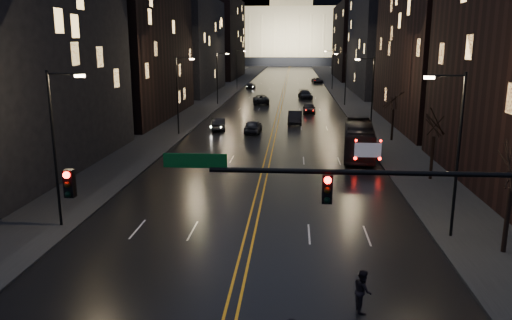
% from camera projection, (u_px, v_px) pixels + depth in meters
% --- Properties ---
extents(road, '(20.00, 320.00, 0.02)m').
position_uv_depth(road, '(286.00, 80.00, 144.61)').
color(road, black).
rests_on(road, ground).
extents(sidewalk_left, '(8.00, 320.00, 0.16)m').
position_uv_depth(sidewalk_left, '(238.00, 80.00, 145.64)').
color(sidewalk_left, black).
rests_on(sidewalk_left, ground).
extents(sidewalk_right, '(8.00, 320.00, 0.16)m').
position_uv_depth(sidewalk_right, '(335.00, 80.00, 143.56)').
color(sidewalk_right, black).
rests_on(sidewalk_right, ground).
extents(center_line, '(0.62, 320.00, 0.01)m').
position_uv_depth(center_line, '(286.00, 80.00, 144.61)').
color(center_line, orange).
rests_on(center_line, road).
extents(building_left_mid, '(12.00, 30.00, 28.00)m').
position_uv_depth(building_left_mid, '(127.00, 17.00, 69.20)').
color(building_left_mid, black).
rests_on(building_left_mid, ground).
extents(building_left_far, '(12.00, 34.00, 20.00)m').
position_uv_depth(building_left_far, '(186.00, 46.00, 107.00)').
color(building_left_far, black).
rests_on(building_left_far, ground).
extents(building_left_dist, '(12.00, 40.00, 24.00)m').
position_uv_depth(building_left_dist, '(219.00, 38.00, 153.15)').
color(building_left_dist, black).
rests_on(building_left_dist, ground).
extents(building_right_mid, '(12.00, 34.00, 26.00)m').
position_uv_depth(building_right_mid, '(386.00, 31.00, 103.21)').
color(building_right_mid, black).
rests_on(building_right_mid, ground).
extents(building_right_dist, '(12.00, 40.00, 22.00)m').
position_uv_depth(building_right_dist, '(357.00, 42.00, 150.27)').
color(building_right_dist, black).
rests_on(building_right_dist, ground).
extents(capitol, '(90.00, 50.00, 58.50)m').
position_uv_depth(capitol, '(291.00, 30.00, 257.23)').
color(capitol, black).
rests_on(capitol, ground).
extents(traffic_signal, '(17.29, 0.45, 7.00)m').
position_uv_depth(traffic_signal, '(399.00, 205.00, 16.79)').
color(traffic_signal, black).
rests_on(traffic_signal, ground).
extents(streetlamp_right_near, '(2.13, 0.25, 9.00)m').
position_uv_depth(streetlamp_right_near, '(455.00, 147.00, 26.14)').
color(streetlamp_right_near, black).
rests_on(streetlamp_right_near, ground).
extents(streetlamp_left_near, '(2.13, 0.25, 9.00)m').
position_uv_depth(streetlamp_left_near, '(57.00, 141.00, 27.75)').
color(streetlamp_left_near, black).
rests_on(streetlamp_left_near, ground).
extents(streetlamp_right_mid, '(2.13, 0.25, 9.00)m').
position_uv_depth(streetlamp_right_mid, '(371.00, 93.00, 55.27)').
color(streetlamp_right_mid, black).
rests_on(streetlamp_right_mid, ground).
extents(streetlamp_left_mid, '(2.13, 0.25, 9.00)m').
position_uv_depth(streetlamp_left_mid, '(179.00, 91.00, 56.88)').
color(streetlamp_left_mid, black).
rests_on(streetlamp_left_mid, ground).
extents(streetlamp_right_far, '(2.13, 0.25, 9.00)m').
position_uv_depth(streetlamp_right_far, '(345.00, 76.00, 84.40)').
color(streetlamp_right_far, black).
rests_on(streetlamp_right_far, ground).
extents(streetlamp_left_far, '(2.13, 0.25, 9.00)m').
position_uv_depth(streetlamp_left_far, '(218.00, 75.00, 86.00)').
color(streetlamp_left_far, black).
rests_on(streetlamp_left_far, ground).
extents(streetlamp_right_dist, '(2.13, 0.25, 9.00)m').
position_uv_depth(streetlamp_right_dist, '(332.00, 68.00, 113.53)').
color(streetlamp_right_dist, black).
rests_on(streetlamp_right_dist, ground).
extents(streetlamp_left_dist, '(2.13, 0.25, 9.00)m').
position_uv_depth(streetlamp_left_dist, '(238.00, 67.00, 115.13)').
color(streetlamp_left_dist, black).
rests_on(streetlamp_left_dist, ground).
extents(tree_right_mid, '(2.40, 2.40, 6.65)m').
position_uv_depth(tree_right_mid, '(435.00, 123.00, 37.76)').
color(tree_right_mid, black).
rests_on(tree_right_mid, ground).
extents(tree_right_far, '(2.40, 2.40, 6.65)m').
position_uv_depth(tree_right_far, '(394.00, 100.00, 53.29)').
color(tree_right_far, black).
rests_on(tree_right_far, ground).
extents(bus, '(3.75, 11.42, 3.12)m').
position_uv_depth(bus, '(359.00, 139.00, 47.11)').
color(bus, black).
rests_on(bus, ground).
extents(oncoming_car_a, '(2.02, 4.72, 1.59)m').
position_uv_depth(oncoming_car_a, '(253.00, 126.00, 59.45)').
color(oncoming_car_a, black).
rests_on(oncoming_car_a, ground).
extents(oncoming_car_b, '(2.22, 4.77, 1.51)m').
position_uv_depth(oncoming_car_b, '(219.00, 124.00, 61.38)').
color(oncoming_car_b, black).
rests_on(oncoming_car_b, ground).
extents(oncoming_car_c, '(3.32, 6.13, 1.63)m').
position_uv_depth(oncoming_car_c, '(261.00, 99.00, 87.84)').
color(oncoming_car_c, black).
rests_on(oncoming_car_c, ground).
extents(oncoming_car_d, '(2.09, 4.75, 1.36)m').
position_uv_depth(oncoming_car_d, '(251.00, 86.00, 117.93)').
color(oncoming_car_d, black).
rests_on(oncoming_car_d, ground).
extents(receding_car_a, '(1.92, 5.21, 1.70)m').
position_uv_depth(receding_car_a, '(295.00, 117.00, 66.08)').
color(receding_car_a, black).
rests_on(receding_car_a, ground).
extents(receding_car_b, '(1.91, 4.64, 1.58)m').
position_uv_depth(receding_car_b, '(309.00, 108.00, 75.97)').
color(receding_car_b, black).
rests_on(receding_car_b, ground).
extents(receding_car_c, '(3.01, 5.87, 1.63)m').
position_uv_depth(receding_car_c, '(305.00, 95.00, 95.76)').
color(receding_car_c, black).
rests_on(receding_car_c, ground).
extents(receding_car_d, '(3.14, 5.58, 1.47)m').
position_uv_depth(receding_car_d, '(317.00, 80.00, 134.64)').
color(receding_car_d, black).
rests_on(receding_car_d, ground).
extents(pedestrian_b, '(0.55, 0.89, 1.74)m').
position_uv_depth(pedestrian_b, '(363.00, 291.00, 19.71)').
color(pedestrian_b, black).
rests_on(pedestrian_b, ground).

